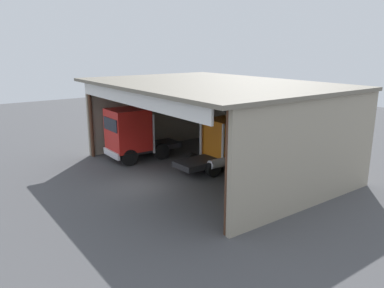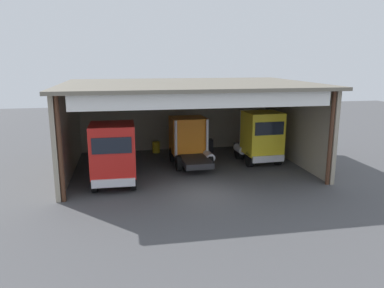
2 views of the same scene
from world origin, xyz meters
TOP-DOWN VIEW (x-y plane):
  - ground_plane at (0.00, 0.00)m, footprint 80.00×80.00m
  - workshop_shed at (0.00, 6.27)m, footprint 15.78×11.40m
  - truck_red_center_bay at (-4.84, 2.07)m, footprint 2.57×5.25m
  - truck_orange_center_left_bay at (0.23, 5.94)m, footprint 2.65×4.97m
  - truck_yellow_left_bay at (5.05, 5.11)m, footprint 2.67×4.49m
  - oil_drum at (-1.77, 9.51)m, footprint 0.58×0.58m
  - tool_cart at (2.16, 9.04)m, footprint 0.90×0.60m

SIDE VIEW (x-z plane):
  - ground_plane at x=0.00m, z-range 0.00..0.00m
  - oil_drum at x=-1.77m, z-range 0.00..0.86m
  - tool_cart at x=2.16m, z-range 0.00..1.00m
  - truck_orange_center_left_bay at x=0.23m, z-range 0.05..3.27m
  - truck_yellow_left_bay at x=5.05m, z-range 0.07..3.73m
  - truck_red_center_bay at x=-4.84m, z-range 0.09..3.76m
  - workshop_shed at x=0.00m, z-range 1.12..6.78m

